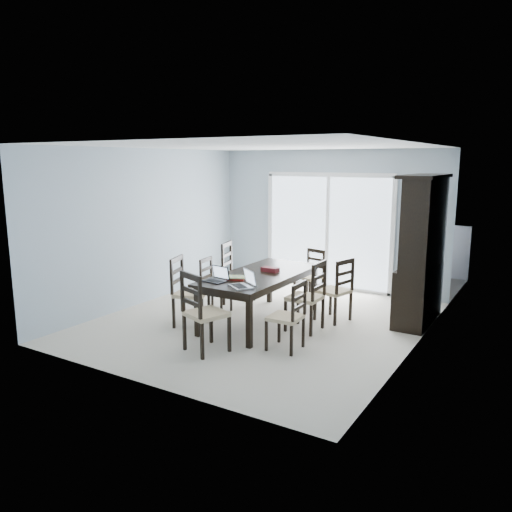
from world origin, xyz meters
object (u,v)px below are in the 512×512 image
object	(u,v)px
chair_left_near	(185,284)
chair_right_near	(292,309)
chair_right_mid	(311,289)
laptop_dark	(215,278)
cell_phone	(237,284)
laptop_silver	(240,283)
chair_end_far	(312,269)
chair_right_far	(339,283)
china_hutch	(422,252)
chair_left_far	(233,266)
game_box	(270,270)
dining_table	(261,278)
chair_left_mid	(212,279)
chair_end_near	(199,304)
hot_tub	(321,251)

from	to	relation	value
chair_left_near	chair_right_near	distance (m)	1.82
chair_right_mid	laptop_dark	world-z (taller)	chair_right_mid
laptop_dark	cell_phone	xyz separation A→B (m)	(0.36, 0.01, -0.04)
chair_left_near	laptop_silver	bearing A→B (deg)	64.00
chair_end_far	chair_right_far	bearing A→B (deg)	147.04
cell_phone	china_hutch	bearing A→B (deg)	58.31
chair_left_far	game_box	bearing A→B (deg)	49.45
game_box	dining_table	bearing A→B (deg)	-110.25
laptop_dark	cell_phone	world-z (taller)	laptop_dark
chair_left_mid	dining_table	bearing A→B (deg)	80.59
chair_right_near	chair_end_near	distance (m)	1.17
chair_left_mid	laptop_dark	size ratio (longest dim) A/B	3.09
chair_left_mid	laptop_dark	distance (m)	1.07
chair_end_far	hot_tub	world-z (taller)	hot_tub
cell_phone	chair_end_near	bearing A→B (deg)	-86.61
chair_right_far	laptop_silver	world-z (taller)	chair_right_far
chair_right_near	laptop_silver	size ratio (longest dim) A/B	2.53
chair_left_mid	cell_phone	xyz separation A→B (m)	(1.01, -0.80, 0.22)
chair_right_near	laptop_dark	distance (m)	1.23
chair_left_near	cell_phone	xyz separation A→B (m)	(0.97, -0.08, 0.13)
dining_table	china_hutch	size ratio (longest dim) A/B	1.00
chair_end_near	cell_phone	size ratio (longest dim) A/B	10.96
china_hutch	chair_right_far	xyz separation A→B (m)	(-1.03, -0.64, -0.48)
chair_end_far	game_box	world-z (taller)	chair_end_far
dining_table	chair_right_far	distance (m)	1.17
laptop_dark	chair_left_far	bearing A→B (deg)	122.45
dining_table	chair_right_far	xyz separation A→B (m)	(0.99, 0.61, -0.08)
chair_end_far	cell_phone	size ratio (longest dim) A/B	9.22
china_hutch	game_box	distance (m)	2.26
chair_left_mid	chair_right_mid	xyz separation A→B (m)	(1.75, -0.02, 0.08)
laptop_dark	china_hutch	bearing A→B (deg)	49.40
dining_table	laptop_dark	size ratio (longest dim) A/B	6.71
dining_table	game_box	xyz separation A→B (m)	(0.06, 0.17, 0.11)
chair_right_near	chair_end_far	distance (m)	2.48
chair_right_near	chair_right_far	size ratio (longest dim) A/B	0.93
hot_tub	chair_right_near	bearing A→B (deg)	-70.92
chair_right_far	laptop_dark	distance (m)	1.89
laptop_silver	cell_phone	xyz separation A→B (m)	(-0.11, 0.08, -0.05)
dining_table	game_box	size ratio (longest dim) A/B	8.42
china_hutch	hot_tub	xyz separation A→B (m)	(-2.55, 2.16, -0.56)
chair_left_near	chair_right_far	world-z (taller)	chair_left_near
chair_left_mid	chair_end_far	world-z (taller)	chair_end_far
chair_right_near	chair_end_near	world-z (taller)	chair_end_near
china_hutch	chair_right_far	distance (m)	1.31
chair_right_near	chair_right_mid	world-z (taller)	chair_right_mid
dining_table	chair_left_near	distance (m)	1.13
chair_right_near	chair_end_far	xyz separation A→B (m)	(-0.80, 2.34, -0.01)
chair_right_near	cell_phone	distance (m)	0.87
chair_end_near	cell_phone	bearing A→B (deg)	100.79
china_hutch	chair_left_far	world-z (taller)	china_hutch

